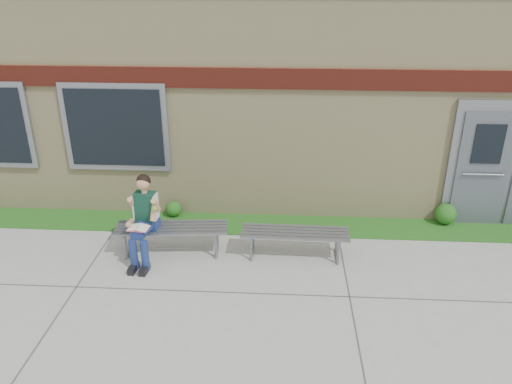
{
  "coord_description": "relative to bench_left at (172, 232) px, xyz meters",
  "views": [
    {
      "loc": [
        0.02,
        -5.46,
        4.29
      ],
      "look_at": [
        -0.42,
        1.7,
        1.07
      ],
      "focal_mm": 35.0,
      "sensor_mm": 36.0,
      "label": 1
    }
  ],
  "objects": [
    {
      "name": "ground",
      "position": [
        1.78,
        -1.58,
        -0.36
      ],
      "size": [
        80.0,
        80.0,
        0.0
      ],
      "primitive_type": "plane",
      "color": "#9E9E99",
      "rests_on": "ground"
    },
    {
      "name": "grass_strip",
      "position": [
        1.78,
        1.02,
        -0.35
      ],
      "size": [
        16.0,
        0.8,
        0.02
      ],
      "primitive_type": "cube",
      "color": "#165316",
      "rests_on": "ground"
    },
    {
      "name": "school_building",
      "position": [
        1.78,
        4.4,
        1.74
      ],
      "size": [
        16.2,
        6.22,
        4.2
      ],
      "color": "beige",
      "rests_on": "ground"
    },
    {
      "name": "bench_left",
      "position": [
        0.0,
        0.0,
        0.0
      ],
      "size": [
        1.84,
        0.65,
        0.47
      ],
      "rotation": [
        0.0,
        0.0,
        0.08
      ],
      "color": "slate",
      "rests_on": "ground"
    },
    {
      "name": "bench_right",
      "position": [
        2.0,
        0.0,
        -0.02
      ],
      "size": [
        1.73,
        0.51,
        0.45
      ],
      "rotation": [
        0.0,
        0.0,
        -0.02
      ],
      "color": "slate",
      "rests_on": "ground"
    },
    {
      "name": "girl",
      "position": [
        -0.38,
        -0.21,
        0.37
      ],
      "size": [
        0.5,
        0.86,
        1.4
      ],
      "rotation": [
        0.0,
        0.0,
        -0.1
      ],
      "color": "navy",
      "rests_on": "ground"
    },
    {
      "name": "shrub_mid",
      "position": [
        -0.25,
        1.27,
        -0.2
      ],
      "size": [
        0.29,
        0.29,
        0.29
      ],
      "primitive_type": "sphere",
      "color": "#165316",
      "rests_on": "grass_strip"
    },
    {
      "name": "shrub_east",
      "position": [
        4.76,
        1.27,
        -0.15
      ],
      "size": [
        0.38,
        0.38,
        0.38
      ],
      "primitive_type": "sphere",
      "color": "#165316",
      "rests_on": "grass_strip"
    }
  ]
}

